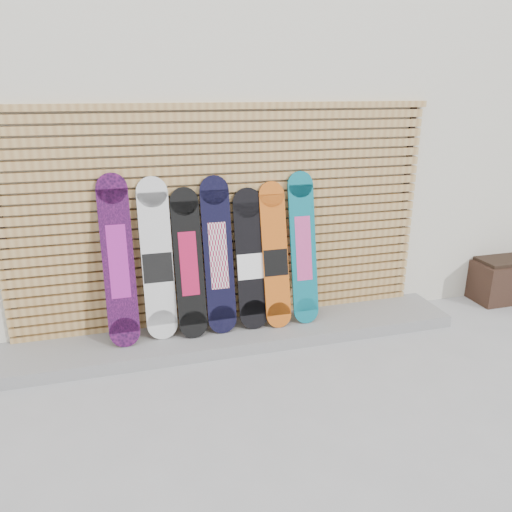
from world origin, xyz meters
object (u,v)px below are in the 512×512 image
at_px(snowboard_1, 157,261).
at_px(snowboard_6, 303,248).
at_px(snowboard_5, 275,256).
at_px(snowboard_2, 189,264).
at_px(snowboard_0, 118,262).
at_px(snowboard_4, 251,260).
at_px(snowboard_3, 218,256).

xyz_separation_m(snowboard_1, snowboard_6, (1.46, -0.03, 0.00)).
distance_m(snowboard_1, snowboard_5, 1.16).
bearing_deg(snowboard_2, snowboard_6, 0.19).
relative_size(snowboard_0, snowboard_2, 1.11).
height_order(snowboard_1, snowboard_5, snowboard_1).
xyz_separation_m(snowboard_2, snowboard_5, (0.87, -0.01, -0.00)).
xyz_separation_m(snowboard_1, snowboard_4, (0.91, -0.02, -0.08)).
bearing_deg(snowboard_3, snowboard_1, 178.26).
relative_size(snowboard_0, snowboard_4, 1.15).
distance_m(snowboard_2, snowboard_3, 0.30).
height_order(snowboard_2, snowboard_5, snowboard_5).
relative_size(snowboard_1, snowboard_6, 1.01).
xyz_separation_m(snowboard_1, snowboard_5, (1.16, -0.04, -0.05)).
distance_m(snowboard_4, snowboard_6, 0.55).
bearing_deg(snowboard_6, snowboard_1, 178.99).
bearing_deg(snowboard_0, snowboard_4, 0.44).
distance_m(snowboard_3, snowboard_6, 0.87).
distance_m(snowboard_0, snowboard_2, 0.65).
relative_size(snowboard_0, snowboard_1, 1.03).
bearing_deg(snowboard_2, snowboard_5, -0.50).
relative_size(snowboard_5, snowboard_6, 0.94).
distance_m(snowboard_2, snowboard_6, 1.17).
bearing_deg(snowboard_3, snowboard_6, -0.52).
height_order(snowboard_2, snowboard_4, snowboard_2).
bearing_deg(snowboard_6, snowboard_3, 179.48).
xyz_separation_m(snowboard_0, snowboard_1, (0.35, 0.03, -0.03)).
relative_size(snowboard_3, snowboard_4, 1.10).
height_order(snowboard_1, snowboard_6, snowboard_1).
bearing_deg(snowboard_1, snowboard_4, -1.19).
relative_size(snowboard_2, snowboard_6, 0.94).
bearing_deg(snowboard_4, snowboard_0, -179.56).
bearing_deg(snowboard_2, snowboard_4, 0.99).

